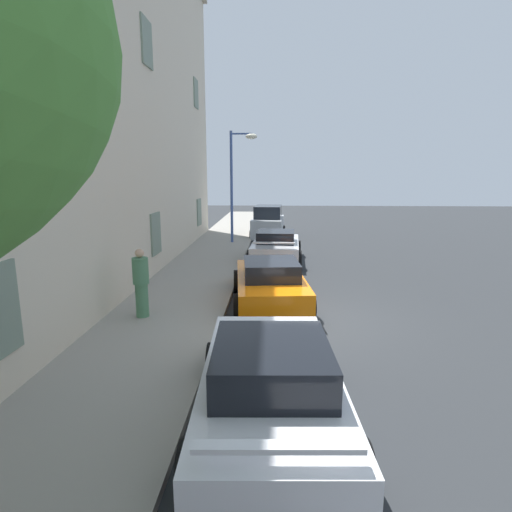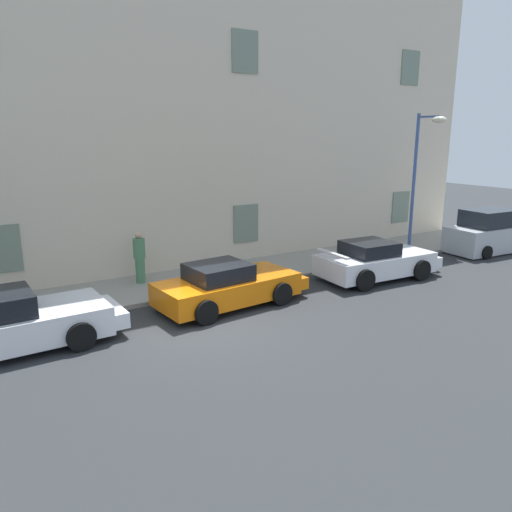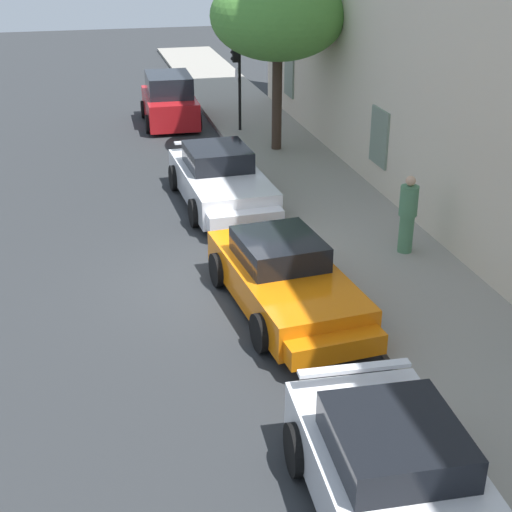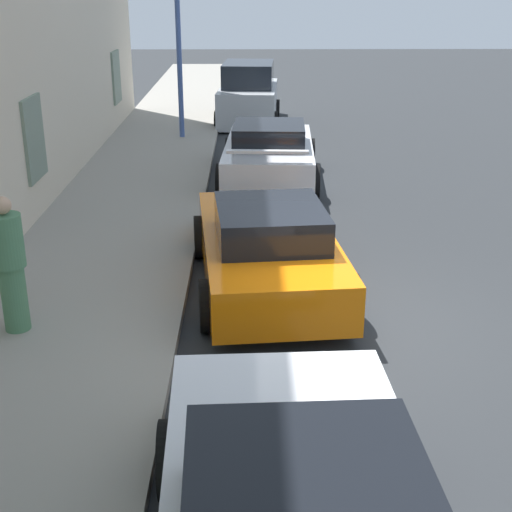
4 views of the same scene
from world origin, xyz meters
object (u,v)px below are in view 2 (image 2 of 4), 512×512
object	(u,v)px
hatchback_distant	(488,233)
pedestrian_admiring	(140,257)
sportscar_red_lead	(16,323)
sportscar_white_middle	(378,261)
street_lamp	(424,157)
sportscar_yellow_flank	(232,285)

from	to	relation	value
hatchback_distant	pedestrian_admiring	xyz separation A→B (m)	(-14.66, 2.97, 0.20)
sportscar_red_lead	hatchback_distant	distance (m)	18.82
sportscar_white_middle	hatchback_distant	xyz separation A→B (m)	(7.03, 0.46, 0.20)
sportscar_white_middle	pedestrian_admiring	size ratio (longest dim) A/B	2.63
sportscar_white_middle	street_lamp	xyz separation A→B (m)	(4.23, 1.92, 3.48)
sportscar_yellow_flank	sportscar_red_lead	bearing A→B (deg)	-179.16
pedestrian_admiring	sportscar_red_lead	bearing A→B (deg)	-141.61
sportscar_red_lead	street_lamp	size ratio (longest dim) A/B	0.86
sportscar_red_lead	hatchback_distant	world-z (taller)	hatchback_distant
sportscar_yellow_flank	hatchback_distant	size ratio (longest dim) A/B	1.24
street_lamp	pedestrian_admiring	bearing A→B (deg)	172.78
sportscar_red_lead	sportscar_yellow_flank	bearing A→B (deg)	0.84
sportscar_yellow_flank	hatchback_distant	xyz separation A→B (m)	(12.89, 0.24, 0.23)
sportscar_white_middle	pedestrian_admiring	bearing A→B (deg)	155.84
sportscar_red_lead	street_lamp	world-z (taller)	street_lamp
hatchback_distant	sportscar_yellow_flank	bearing A→B (deg)	-178.94
sportscar_red_lead	pedestrian_admiring	bearing A→B (deg)	38.39
street_lamp	pedestrian_admiring	world-z (taller)	street_lamp
sportscar_yellow_flank	sportscar_white_middle	distance (m)	5.87
sportscar_yellow_flank	street_lamp	distance (m)	10.81
sportscar_red_lead	pedestrian_admiring	size ratio (longest dim) A/B	2.83
sportscar_white_middle	hatchback_distant	bearing A→B (deg)	3.71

